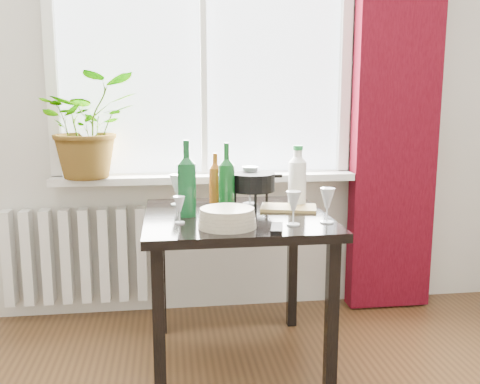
{
  "coord_description": "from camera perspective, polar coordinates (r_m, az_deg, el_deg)",
  "views": [
    {
      "loc": [
        -0.21,
        -0.89,
        1.29
      ],
      "look_at": [
        0.12,
        1.55,
        0.85
      ],
      "focal_mm": 40.0,
      "sensor_mm": 36.0,
      "label": 1
    }
  ],
  "objects": [
    {
      "name": "table",
      "position": [
        2.54,
        -0.44,
        -4.41
      ],
      "size": [
        0.85,
        0.85,
        0.74
      ],
      "color": "black",
      "rests_on": "ground"
    },
    {
      "name": "wineglass_back_left",
      "position": [
        2.74,
        -6.8,
        0.28
      ],
      "size": [
        0.09,
        0.09,
        0.16
      ],
      "primitive_type": null,
      "rotation": [
        0.0,
        0.0,
        -0.37
      ],
      "color": "silver",
      "rests_on": "table"
    },
    {
      "name": "cutting_board",
      "position": [
        2.64,
        5.18,
        -1.7
      ],
      "size": [
        0.3,
        0.24,
        0.01
      ],
      "primitive_type": "cube",
      "rotation": [
        0.0,
        0.0,
        -0.25
      ],
      "color": "#AA8E4C",
      "rests_on": "table"
    },
    {
      "name": "wine_bottle_right",
      "position": [
        2.57,
        -1.45,
        1.66
      ],
      "size": [
        0.1,
        0.1,
        0.33
      ],
      "primitive_type": null,
      "rotation": [
        0.0,
        0.0,
        0.43
      ],
      "color": "#0D4417",
      "rests_on": "table"
    },
    {
      "name": "wineglass_front_left",
      "position": [
        2.35,
        -6.49,
        -1.89
      ],
      "size": [
        0.06,
        0.06,
        0.12
      ],
      "primitive_type": null,
      "rotation": [
        0.0,
        0.0,
        -0.32
      ],
      "color": "silver",
      "rests_on": "table"
    },
    {
      "name": "wine_bottle_left",
      "position": [
        2.46,
        -5.7,
        1.55
      ],
      "size": [
        0.09,
        0.09,
        0.36
      ],
      "primitive_type": null,
      "rotation": [
        0.0,
        0.0,
        0.1
      ],
      "color": "#0C401B",
      "rests_on": "table"
    },
    {
      "name": "cleaning_bottle",
      "position": [
        2.7,
        6.14,
        1.81
      ],
      "size": [
        0.11,
        0.11,
        0.31
      ],
      "primitive_type": null,
      "rotation": [
        0.0,
        0.0,
        0.21
      ],
      "color": "white",
      "rests_on": "table"
    },
    {
      "name": "radiator",
      "position": [
        3.25,
        -17.07,
        -6.51
      ],
      "size": [
        0.8,
        0.1,
        0.55
      ],
      "color": "white",
      "rests_on": "ground"
    },
    {
      "name": "curtain",
      "position": [
        3.29,
        16.37,
        9.93
      ],
      "size": [
        0.5,
        0.12,
        2.56
      ],
      "color": "#3A050E",
      "rests_on": "ground"
    },
    {
      "name": "bottle_amber",
      "position": [
        2.77,
        -2.66,
        1.55
      ],
      "size": [
        0.08,
        0.08,
        0.27
      ],
      "primitive_type": null,
      "rotation": [
        0.0,
        0.0,
        0.25
      ],
      "color": "#72380C",
      "rests_on": "table"
    },
    {
      "name": "windowsill",
      "position": [
        3.08,
        -3.71,
        1.53
      ],
      "size": [
        1.72,
        0.2,
        0.04
      ],
      "color": "silver",
      "rests_on": "ground"
    },
    {
      "name": "fondue_pot",
      "position": [
        2.67,
        1.34,
        0.2
      ],
      "size": [
        0.29,
        0.26,
        0.17
      ],
      "primitive_type": null,
      "rotation": [
        0.0,
        0.0,
        0.16
      ],
      "color": "black",
      "rests_on": "table"
    },
    {
      "name": "plate_stack",
      "position": [
        2.27,
        -1.38,
        -2.79
      ],
      "size": [
        0.29,
        0.29,
        0.08
      ],
      "primitive_type": "cylinder",
      "rotation": [
        0.0,
        0.0,
        0.18
      ],
      "color": "beige",
      "rests_on": "table"
    },
    {
      "name": "wineglass_far_right",
      "position": [
        2.37,
        9.29,
        -1.38
      ],
      "size": [
        0.09,
        0.09,
        0.16
      ],
      "primitive_type": null,
      "rotation": [
        0.0,
        0.0,
        -0.35
      ],
      "color": "white",
      "rests_on": "table"
    },
    {
      "name": "window",
      "position": [
        3.13,
        -3.98,
        15.88
      ],
      "size": [
        1.72,
        0.08,
        1.62
      ],
      "color": "white",
      "rests_on": "ground"
    },
    {
      "name": "wineglass_front_right",
      "position": [
        2.31,
        5.72,
        -1.71
      ],
      "size": [
        0.07,
        0.07,
        0.15
      ],
      "primitive_type": null,
      "rotation": [
        0.0,
        0.0,
        0.15
      ],
      "color": "white",
      "rests_on": "table"
    },
    {
      "name": "potted_plant",
      "position": [
        3.03,
        -15.86,
        6.83
      ],
      "size": [
        0.63,
        0.58,
        0.57
      ],
      "primitive_type": "imported",
      "rotation": [
        0.0,
        0.0,
        0.31
      ],
      "color": "#21661B",
      "rests_on": "windowsill"
    },
    {
      "name": "tv_remote",
      "position": [
        2.23,
        3.96,
        -3.87
      ],
      "size": [
        0.08,
        0.17,
        0.02
      ],
      "primitive_type": "cube",
      "rotation": [
        0.0,
        0.0,
        -0.23
      ],
      "color": "black",
      "rests_on": "table"
    },
    {
      "name": "wineglass_back_center",
      "position": [
        2.73,
        1.08,
        0.76
      ],
      "size": [
        0.11,
        0.11,
        0.2
      ],
      "primitive_type": null,
      "rotation": [
        0.0,
        0.0,
        -0.3
      ],
      "color": "#B5BCC3",
      "rests_on": "table"
    }
  ]
}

